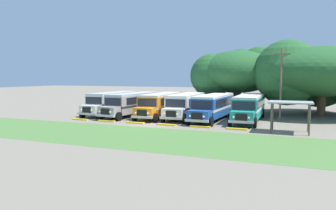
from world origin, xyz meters
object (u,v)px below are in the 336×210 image
(parked_bus_slot_1, at_px, (133,103))
(parked_bus_slot_3, at_px, (187,104))
(utility_pole, at_px, (281,83))
(broad_shade_tree, at_px, (237,72))
(parked_bus_slot_5, at_px, (249,106))
(parked_bus_slot_4, at_px, (213,106))
(secondary_tree, at_px, (322,74))
(waiting_shelter, at_px, (291,105))
(parked_bus_slot_2, at_px, (161,104))
(parked_bus_slot_0, at_px, (113,102))

(parked_bus_slot_1, distance_m, parked_bus_slot_3, 6.88)
(parked_bus_slot_3, height_order, utility_pole, utility_pole)
(broad_shade_tree, xyz_separation_m, utility_pole, (6.21, -8.74, -1.39))
(parked_bus_slot_5, bearing_deg, broad_shade_tree, -162.83)
(parked_bus_slot_1, bearing_deg, parked_bus_slot_5, 96.80)
(parked_bus_slot_4, xyz_separation_m, utility_pole, (7.08, 1.50, 2.62))
(parked_bus_slot_1, height_order, secondary_tree, secondary_tree)
(waiting_shelter, bearing_deg, parked_bus_slot_4, 145.45)
(parked_bus_slot_5, xyz_separation_m, waiting_shelter, (4.35, -6.44, 0.87))
(parked_bus_slot_1, relative_size, parked_bus_slot_5, 1.01)
(parked_bus_slot_1, relative_size, parked_bus_slot_2, 1.00)
(secondary_tree, bearing_deg, parked_bus_slot_2, -154.36)
(secondary_tree, relative_size, utility_pole, 2.08)
(parked_bus_slot_4, bearing_deg, broad_shade_tree, 177.23)
(parked_bus_slot_0, xyz_separation_m, utility_pole, (20.72, 0.75, 2.62))
(secondary_tree, bearing_deg, parked_bus_slot_5, -132.65)
(broad_shade_tree, relative_size, waiting_shelter, 3.36)
(broad_shade_tree, relative_size, secondary_tree, 0.73)
(parked_bus_slot_2, relative_size, waiting_shelter, 3.03)
(secondary_tree, distance_m, utility_pole, 9.02)
(parked_bus_slot_5, height_order, utility_pole, utility_pole)
(parked_bus_slot_1, relative_size, parked_bus_slot_4, 1.00)
(parked_bus_slot_1, distance_m, parked_bus_slot_5, 14.15)
(parked_bus_slot_0, xyz_separation_m, parked_bus_slot_2, (6.99, -0.30, 0.00))
(broad_shade_tree, bearing_deg, parked_bus_slot_5, -72.47)
(broad_shade_tree, bearing_deg, parked_bus_slot_4, -94.88)
(parked_bus_slot_5, relative_size, broad_shade_tree, 0.90)
(parked_bus_slot_5, bearing_deg, parked_bus_slot_3, -90.32)
(parked_bus_slot_1, distance_m, waiting_shelter, 19.36)
(parked_bus_slot_4, distance_m, utility_pole, 7.70)
(parked_bus_slot_1, distance_m, parked_bus_slot_4, 10.27)
(parked_bus_slot_3, xyz_separation_m, waiting_shelter, (11.63, -6.44, 0.87))
(broad_shade_tree, bearing_deg, utility_pole, -54.62)
(parked_bus_slot_3, xyz_separation_m, parked_bus_slot_4, (3.42, -0.78, 0.00))
(broad_shade_tree, bearing_deg, parked_bus_slot_3, -114.44)
(parked_bus_slot_0, xyz_separation_m, parked_bus_slot_3, (10.22, 0.03, 0.00))
(parked_bus_slot_1, relative_size, broad_shade_tree, 0.90)
(parked_bus_slot_5, bearing_deg, secondary_tree, 136.99)
(parked_bus_slot_1, relative_size, parked_bus_slot_3, 1.00)
(parked_bus_slot_5, bearing_deg, waiting_shelter, 33.64)
(parked_bus_slot_2, bearing_deg, parked_bus_slot_5, 89.05)
(parked_bus_slot_0, xyz_separation_m, broad_shade_tree, (14.52, 9.49, 4.01))
(utility_pole, bearing_deg, parked_bus_slot_4, -168.04)
(broad_shade_tree, bearing_deg, parked_bus_slot_2, -127.54)
(parked_bus_slot_1, xyz_separation_m, utility_pole, (17.35, 1.43, 2.62))
(secondary_tree, bearing_deg, broad_shade_tree, 174.59)
(parked_bus_slot_2, bearing_deg, secondary_tree, 112.84)
(waiting_shelter, bearing_deg, secondary_tree, 77.05)
(parked_bus_slot_4, distance_m, parked_bus_slot_5, 3.94)
(secondary_tree, height_order, utility_pole, secondary_tree)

